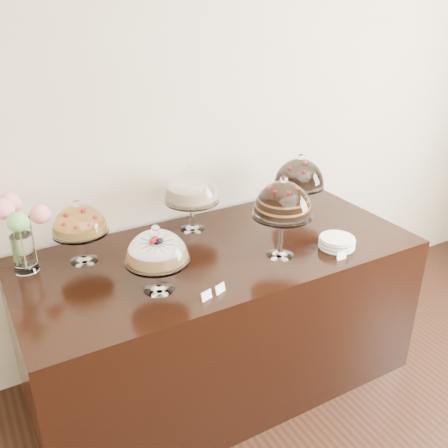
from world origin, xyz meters
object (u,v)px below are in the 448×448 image
plate_stack (337,242)px  cake_stand_fruit_tart (79,222)px  cake_stand_cheesecake (191,189)px  display_counter (220,317)px  cake_stand_sugar_sponge (157,250)px  flower_vase (19,227)px  cake_stand_choco_layer (283,202)px  cake_stand_dark_choco (300,175)px

plate_stack → cake_stand_fruit_tart: bearing=156.7°
cake_stand_cheesecake → plate_stack: bearing=-45.9°
cake_stand_cheesecake → display_counter: bearing=-88.3°
cake_stand_sugar_sponge → flower_vase: (-0.52, 0.51, 0.03)m
cake_stand_choco_layer → cake_stand_cheesecake: cake_stand_choco_layer is taller
display_counter → plate_stack: size_ratio=11.31×
cake_stand_sugar_sponge → plate_stack: size_ratio=1.76×
cake_stand_cheesecake → cake_stand_sugar_sponge: bearing=-129.7°
cake_stand_choco_layer → flower_vase: (-1.22, 0.51, -0.07)m
cake_stand_sugar_sponge → plate_stack: cake_stand_sugar_sponge is taller
flower_vase → cake_stand_dark_choco: bearing=-2.8°
flower_vase → plate_stack: flower_vase is taller
cake_stand_choco_layer → cake_stand_cheesecake: bearing=116.9°
display_counter → cake_stand_fruit_tart: bearing=159.7°
cake_stand_sugar_sponge → cake_stand_choco_layer: (0.70, -0.00, 0.10)m
display_counter → cake_stand_choco_layer: (0.26, -0.21, 0.76)m
cake_stand_cheesecake → flower_vase: (-0.95, -0.02, -0.01)m
cake_stand_sugar_sponge → plate_stack: bearing=-4.8°
cake_stand_sugar_sponge → plate_stack: (1.03, -0.09, -0.18)m
flower_vase → display_counter: bearing=-17.2°
cake_stand_dark_choco → flower_vase: flower_vase is taller
display_counter → cake_stand_choco_layer: 0.83m
cake_stand_choco_layer → cake_stand_cheesecake: 0.59m
cake_stand_cheesecake → cake_stand_dark_choco: 0.71m
cake_stand_cheesecake → plate_stack: (0.59, -0.61, -0.23)m
cake_stand_sugar_sponge → cake_stand_dark_choco: cake_stand_dark_choco is taller
cake_stand_dark_choco → flower_vase: 1.66m
display_counter → cake_stand_dark_choco: bearing=17.3°
cake_stand_sugar_sponge → plate_stack: 1.05m
display_counter → cake_stand_choco_layer: cake_stand_choco_layer is taller
cake_stand_dark_choco → flower_vase: (-1.66, 0.08, -0.00)m
cake_stand_cheesecake → cake_stand_dark_choco: (0.71, -0.10, -0.01)m
cake_stand_choco_layer → cake_stand_dark_choco: size_ratio=1.17×
display_counter → cake_stand_sugar_sponge: (-0.45, -0.21, 0.67)m
flower_vase → plate_stack: size_ratio=2.10×
cake_stand_fruit_tart → plate_stack: bearing=-23.3°
cake_stand_dark_choco → display_counter: bearing=-162.7°
display_counter → cake_stand_fruit_tart: size_ratio=6.30×
cake_stand_fruit_tart → cake_stand_cheesecake: bearing=5.6°
cake_stand_choco_layer → display_counter: bearing=141.0°
cake_stand_dark_choco → cake_stand_sugar_sponge: bearing=-159.6°
display_counter → cake_stand_dark_choco: cake_stand_dark_choco is taller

